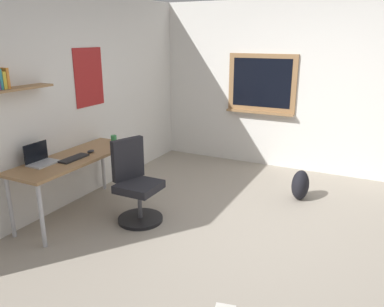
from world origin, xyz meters
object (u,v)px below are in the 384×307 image
desk (75,162)px  keyboard (74,158)px  computer_mouse (91,151)px  coffee_mug (114,139)px  backpack (300,185)px  office_chair (136,187)px  laptop (40,159)px

desk → keyboard: (-0.08, -0.07, 0.08)m
computer_mouse → coffee_mug: size_ratio=1.13×
backpack → office_chair: bearing=132.2°
desk → keyboard: 0.14m
keyboard → coffee_mug: bearing=3.6°
coffee_mug → computer_mouse: bearing=-174.4°
office_chair → backpack: bearing=-47.8°
office_chair → coffee_mug: office_chair is taller
desk → backpack: size_ratio=4.09×
computer_mouse → coffee_mug: coffee_mug is taller
laptop → keyboard: laptop is taller
office_chair → desk: bearing=104.8°
computer_mouse → backpack: (1.43, -2.23, -0.54)m
desk → office_chair: bearing=-75.2°
computer_mouse → coffee_mug: bearing=5.6°
laptop → backpack: laptop is taller
office_chair → laptop: bearing=122.9°
laptop → backpack: (1.99, -2.44, -0.58)m
desk → computer_mouse: 0.23m
laptop → backpack: 3.20m
keyboard → computer_mouse: bearing=0.0°
computer_mouse → backpack: bearing=-57.4°
desk → computer_mouse: size_ratio=15.55×
desk → keyboard: bearing=-138.6°
office_chair → coffee_mug: bearing=53.0°
laptop → coffee_mug: bearing=-8.5°
laptop → desk: bearing=-21.0°
desk → coffee_mug: size_ratio=17.58×
office_chair → laptop: (-0.55, 0.85, 0.37)m
laptop → computer_mouse: 0.60m
office_chair → keyboard: size_ratio=2.57×
computer_mouse → coffee_mug: 0.51m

